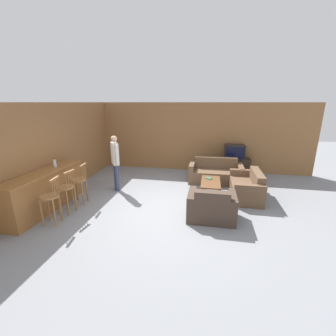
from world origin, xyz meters
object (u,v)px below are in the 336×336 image
(loveseat_right, at_px, (247,187))
(book_on_table, at_px, (209,178))
(bar_chair_mid, at_px, (66,190))
(bottle, at_px, (55,163))
(person_by_window, at_px, (115,160))
(tv_unit, at_px, (233,166))
(tv, at_px, (235,151))
(couch_far, at_px, (215,173))
(bar_chair_near, at_px, (50,200))
(coffee_table, at_px, (211,183))
(bar_chair_far, at_px, (79,182))
(armchair_near, at_px, (211,207))

(loveseat_right, height_order, book_on_table, loveseat_right)
(bar_chair_mid, height_order, bottle, bottle)
(bottle, relative_size, person_by_window, 0.14)
(person_by_window, bearing_deg, tv_unit, 31.52)
(bar_chair_mid, distance_m, tv, 5.71)
(couch_far, distance_m, loveseat_right, 1.43)
(bar_chair_mid, distance_m, book_on_table, 3.88)
(tv_unit, bearing_deg, bar_chair_near, -134.05)
(coffee_table, xyz_separation_m, tv, (0.82, 2.12, 0.53))
(bar_chair_far, relative_size, person_by_window, 0.64)
(bar_chair_far, height_order, tv, tv)
(bar_chair_far, distance_m, tv, 5.35)
(armchair_near, height_order, tv_unit, armchair_near)
(armchair_near, xyz_separation_m, book_on_table, (-0.08, 1.63, 0.14))
(armchair_near, relative_size, coffee_table, 0.99)
(couch_far, height_order, bottle, bottle)
(armchair_near, bearing_deg, book_on_table, 92.78)
(coffee_table, distance_m, person_by_window, 2.89)
(person_by_window, bearing_deg, bar_chair_mid, -110.49)
(tv_unit, distance_m, book_on_table, 2.09)
(bar_chair_far, bearing_deg, bottle, -169.96)
(couch_far, height_order, tv, tv)
(coffee_table, xyz_separation_m, bottle, (-3.98, -1.24, 0.74))
(bar_chair_near, height_order, armchair_near, bar_chair_near)
(bar_chair_near, distance_m, tv, 6.09)
(bar_chair_far, xyz_separation_m, person_by_window, (0.59, 1.03, 0.39))
(bar_chair_near, relative_size, coffee_table, 0.98)
(coffee_table, relative_size, book_on_table, 5.36)
(tv_unit, bearing_deg, bar_chair_mid, -137.92)
(bar_chair_near, xyz_separation_m, loveseat_right, (4.43, 2.32, -0.28))
(couch_far, relative_size, bottle, 7.62)
(tv_unit, distance_m, person_by_window, 4.31)
(tv, bearing_deg, bar_chair_far, -142.41)
(bar_chair_mid, xyz_separation_m, coffee_table, (3.42, 1.70, -0.21))
(armchair_near, distance_m, loveseat_right, 1.77)
(bar_chair_mid, height_order, armchair_near, bar_chair_mid)
(armchair_near, distance_m, book_on_table, 1.64)
(bar_chair_near, distance_m, armchair_near, 3.56)
(bottle, xyz_separation_m, person_by_window, (1.16, 1.13, -0.15))
(bar_chair_far, xyz_separation_m, book_on_table, (3.37, 1.37, -0.13))
(bar_chair_near, height_order, couch_far, bar_chair_near)
(tv_unit, height_order, tv, tv)
(coffee_table, height_order, tv_unit, tv_unit)
(tv, bearing_deg, couch_far, -125.79)
(bar_chair_far, bearing_deg, bar_chair_near, -90.00)
(armchair_near, height_order, loveseat_right, armchair_near)
(bar_chair_near, relative_size, armchair_near, 0.99)
(loveseat_right, relative_size, book_on_table, 7.45)
(armchair_near, bearing_deg, person_by_window, 155.57)
(armchair_near, relative_size, bottle, 4.71)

